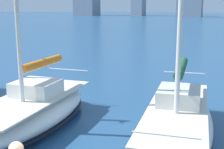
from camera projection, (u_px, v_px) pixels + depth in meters
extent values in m
ellipsoid|color=white|center=(177.00, 125.00, 10.62)|extent=(3.01, 8.05, 1.12)
ellipsoid|color=black|center=(176.00, 133.00, 10.69)|extent=(3.02, 8.09, 0.10)
cube|color=beige|center=(177.00, 108.00, 10.50)|extent=(2.51, 7.07, 0.06)
cube|color=silver|center=(179.00, 96.00, 10.88)|extent=(1.56, 1.84, 0.55)
cylinder|color=silver|center=(181.00, 71.00, 11.27)|extent=(0.39, 3.31, 0.12)
cylinder|color=#1E5633|center=(181.00, 68.00, 11.25)|extent=(0.57, 3.06, 0.32)
cylinder|color=silver|center=(166.00, 135.00, 6.98)|extent=(1.55, 0.17, 0.04)
cylinder|color=silver|center=(184.00, 73.00, 13.72)|extent=(1.78, 0.18, 0.04)
ellipsoid|color=white|center=(32.00, 113.00, 11.90)|extent=(2.92, 7.13, 1.08)
ellipsoid|color=black|center=(32.00, 120.00, 11.96)|extent=(2.94, 7.16, 0.10)
cube|color=beige|center=(31.00, 98.00, 11.78)|extent=(2.41, 6.27, 0.06)
cube|color=silver|center=(36.00, 88.00, 12.10)|extent=(1.66, 1.60, 0.55)
cylinder|color=silver|center=(43.00, 66.00, 12.43)|extent=(0.23, 2.96, 0.12)
cylinder|color=orange|center=(42.00, 63.00, 12.40)|extent=(0.42, 2.73, 0.32)
cylinder|color=silver|center=(68.00, 70.00, 14.60)|extent=(2.00, 0.11, 0.04)
sphere|color=tan|center=(16.00, 149.00, 4.94)|extent=(0.24, 0.24, 0.24)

